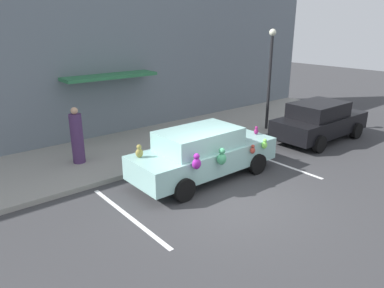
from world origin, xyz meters
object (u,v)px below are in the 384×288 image
(parked_sedan_behind, at_px, (319,121))
(teddy_bear_on_sidewalk, at_px, (215,132))
(street_lamp_post, at_px, (270,70))
(pedestrian_near_shopfront, at_px, (77,138))
(plush_covered_car, at_px, (203,153))

(parked_sedan_behind, bearing_deg, teddy_bear_on_sidewalk, 147.79)
(parked_sedan_behind, bearing_deg, street_lamp_post, 109.47)
(teddy_bear_on_sidewalk, height_order, pedestrian_near_shopfront, pedestrian_near_shopfront)
(street_lamp_post, bearing_deg, plush_covered_car, -159.96)
(teddy_bear_on_sidewalk, bearing_deg, parked_sedan_behind, -32.21)
(parked_sedan_behind, relative_size, teddy_bear_on_sidewalk, 5.87)
(parked_sedan_behind, distance_m, street_lamp_post, 2.84)
(plush_covered_car, bearing_deg, pedestrian_near_shopfront, 128.34)
(street_lamp_post, height_order, pedestrian_near_shopfront, street_lamp_post)
(pedestrian_near_shopfront, bearing_deg, parked_sedan_behind, -21.42)
(plush_covered_car, bearing_deg, street_lamp_post, 20.04)
(plush_covered_car, distance_m, street_lamp_post, 5.88)
(pedestrian_near_shopfront, bearing_deg, street_lamp_post, -9.49)
(parked_sedan_behind, relative_size, pedestrian_near_shopfront, 2.33)
(plush_covered_car, distance_m, teddy_bear_on_sidewalk, 3.23)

